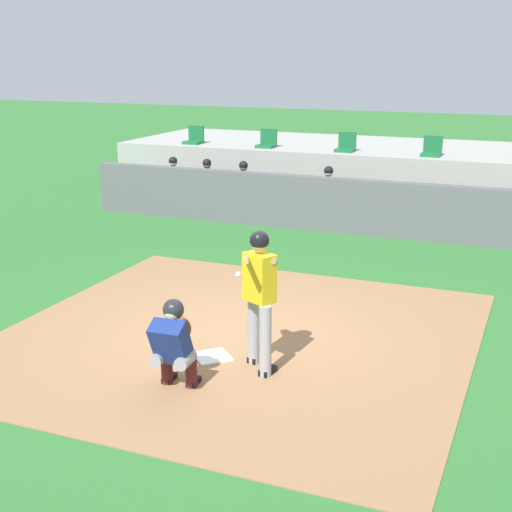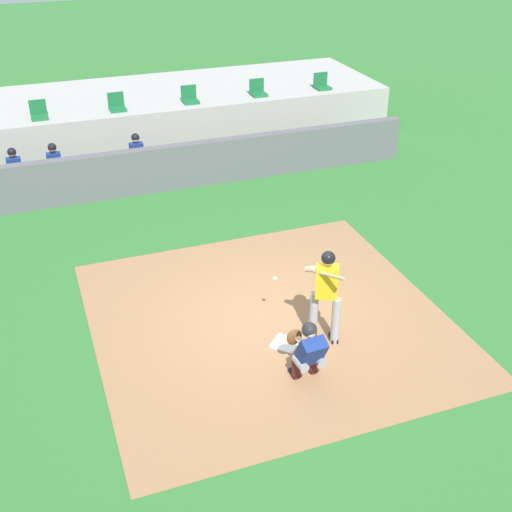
# 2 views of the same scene
# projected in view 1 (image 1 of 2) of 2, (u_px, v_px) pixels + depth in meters

# --- Properties ---
(ground_plane) EXTENTS (80.00, 80.00, 0.00)m
(ground_plane) POSITION_uv_depth(u_px,v_px,m) (237.00, 337.00, 10.21)
(ground_plane) COLOR #2D6B2D
(dirt_infield) EXTENTS (6.40, 6.40, 0.01)m
(dirt_infield) POSITION_uv_depth(u_px,v_px,m) (237.00, 336.00, 10.21)
(dirt_infield) COLOR #936B47
(dirt_infield) RESTS_ON ground
(home_plate) EXTENTS (0.62, 0.62, 0.02)m
(home_plate) POSITION_uv_depth(u_px,v_px,m) (212.00, 357.00, 9.49)
(home_plate) COLOR white
(home_plate) RESTS_ON dirt_infield
(batter_at_plate) EXTENTS (0.57, 0.89, 1.80)m
(batter_at_plate) POSITION_uv_depth(u_px,v_px,m) (259.00, 292.00, 8.88)
(batter_at_plate) COLOR #99999E
(batter_at_plate) RESTS_ON ground
(catcher_crouched) EXTENTS (0.50, 2.04, 1.13)m
(catcher_crouched) POSITION_uv_depth(u_px,v_px,m) (174.00, 341.00, 8.48)
(catcher_crouched) COLOR gray
(catcher_crouched) RESTS_ON ground
(dugout_wall) EXTENTS (13.00, 0.30, 1.20)m
(dugout_wall) POSITION_uv_depth(u_px,v_px,m) (357.00, 207.00, 15.83)
(dugout_wall) COLOR #59595E
(dugout_wall) RESTS_ON ground
(dugout_bench) EXTENTS (11.80, 0.44, 0.45)m
(dugout_bench) POSITION_uv_depth(u_px,v_px,m) (367.00, 214.00, 16.82)
(dugout_bench) COLOR olive
(dugout_bench) RESTS_ON ground
(dugout_player_0) EXTENTS (0.49, 0.70, 1.30)m
(dugout_player_0) POSITION_uv_depth(u_px,v_px,m) (171.00, 182.00, 18.41)
(dugout_player_0) COLOR #939399
(dugout_player_0) RESTS_ON ground
(dugout_player_1) EXTENTS (0.49, 0.70, 1.30)m
(dugout_player_1) POSITION_uv_depth(u_px,v_px,m) (205.00, 184.00, 18.06)
(dugout_player_1) COLOR #939399
(dugout_player_1) RESTS_ON ground
(dugout_player_2) EXTENTS (0.49, 0.70, 1.30)m
(dugout_player_2) POSITION_uv_depth(u_px,v_px,m) (241.00, 187.00, 17.70)
(dugout_player_2) COLOR #939399
(dugout_player_2) RESTS_ON ground
(dugout_player_3) EXTENTS (0.49, 0.70, 1.30)m
(dugout_player_3) POSITION_uv_depth(u_px,v_px,m) (326.00, 194.00, 16.91)
(dugout_player_3) COLOR #939399
(dugout_player_3) RESTS_ON ground
(stands_platform) EXTENTS (15.00, 4.40, 1.40)m
(stands_platform) POSITION_uv_depth(u_px,v_px,m) (399.00, 172.00, 19.72)
(stands_platform) COLOR #9E9E99
(stands_platform) RESTS_ON ground
(stadium_seat_0) EXTENTS (0.46, 0.46, 0.48)m
(stadium_seat_0) POSITION_uv_depth(u_px,v_px,m) (194.00, 139.00, 20.12)
(stadium_seat_0) COLOR #196033
(stadium_seat_0) RESTS_ON stands_platform
(stadium_seat_1) EXTENTS (0.46, 0.46, 0.48)m
(stadium_seat_1) POSITION_uv_depth(u_px,v_px,m) (267.00, 142.00, 19.33)
(stadium_seat_1) COLOR #196033
(stadium_seat_1) RESTS_ON stands_platform
(stadium_seat_2) EXTENTS (0.46, 0.46, 0.48)m
(stadium_seat_2) POSITION_uv_depth(u_px,v_px,m) (346.00, 146.00, 18.54)
(stadium_seat_2) COLOR #196033
(stadium_seat_2) RESTS_ON stands_platform
(stadium_seat_3) EXTENTS (0.46, 0.46, 0.48)m
(stadium_seat_3) POSITION_uv_depth(u_px,v_px,m) (432.00, 150.00, 17.74)
(stadium_seat_3) COLOR #196033
(stadium_seat_3) RESTS_ON stands_platform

